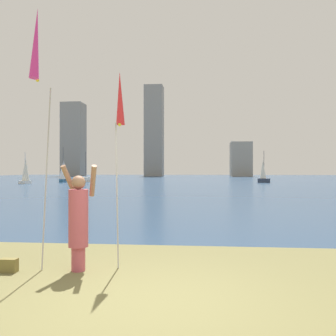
{
  "coord_description": "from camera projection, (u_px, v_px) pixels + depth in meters",
  "views": [
    {
      "loc": [
        0.76,
        -4.83,
        1.75
      ],
      "look_at": [
        -1.18,
        15.28,
        1.84
      ],
      "focal_mm": 39.73,
      "sensor_mm": 36.0,
      "label": 1
    }
  ],
  "objects": [
    {
      "name": "skyline_tower_0",
      "position": [
        73.0,
        140.0,
        99.11
      ],
      "size": [
        5.49,
        5.38,
        19.5
      ],
      "color": "gray",
      "rests_on": "ground"
    },
    {
      "name": "sailboat_3",
      "position": [
        263.0,
        173.0,
        50.13
      ],
      "size": [
        1.78,
        1.29,
        4.31
      ],
      "color": "#333D51",
      "rests_on": "ground"
    },
    {
      "name": "person",
      "position": [
        79.0,
        218.0,
        6.42
      ],
      "size": [
        0.67,
        0.5,
        1.84
      ],
      "rotation": [
        0.0,
        0.0,
        -0.09
      ],
      "color": "#B24C59",
      "rests_on": "ground"
    },
    {
      "name": "sailboat_6",
      "position": [
        86.0,
        179.0,
        53.69
      ],
      "size": [
        2.19,
        2.5,
        4.3
      ],
      "color": "white",
      "rests_on": "ground"
    },
    {
      "name": "kite_flag_left",
      "position": [
        36.0,
        51.0,
        6.24
      ],
      "size": [
        0.16,
        0.77,
        4.49
      ],
      "color": "#B2B2B7",
      "rests_on": "ground"
    },
    {
      "name": "skyline_tower_2",
      "position": [
        241.0,
        159.0,
        96.78
      ],
      "size": [
        5.36,
        6.77,
        8.87
      ],
      "color": "gray",
      "rests_on": "ground"
    },
    {
      "name": "sailboat_0",
      "position": [
        26.0,
        172.0,
        46.11
      ],
      "size": [
        0.94,
        1.87,
        3.94
      ],
      "color": "white",
      "rests_on": "ground"
    },
    {
      "name": "ground",
      "position": [
        199.0,
        182.0,
        55.59
      ],
      "size": [
        120.0,
        138.0,
        0.12
      ],
      "color": "brown"
    },
    {
      "name": "bag",
      "position": [
        9.0,
        265.0,
        6.33
      ],
      "size": [
        0.28,
        0.15,
        0.23
      ],
      "color": "olive",
      "rests_on": "ground"
    },
    {
      "name": "skyline_tower_1",
      "position": [
        154.0,
        131.0,
        101.14
      ],
      "size": [
        4.95,
        4.9,
        24.55
      ],
      "color": "gray",
      "rests_on": "ground"
    },
    {
      "name": "sailboat_5",
      "position": [
        63.0,
        171.0,
        51.95
      ],
      "size": [
        1.55,
        2.74,
        4.92
      ],
      "color": "#2D6084",
      "rests_on": "ground"
    },
    {
      "name": "kite_flag_right",
      "position": [
        120.0,
        104.0,
        6.73
      ],
      "size": [
        0.16,
        0.45,
        3.53
      ],
      "color": "#B2B2B7",
      "rests_on": "ground"
    }
  ]
}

